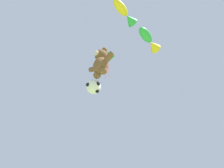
% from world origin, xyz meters
% --- Properties ---
extents(teddy_bear_kite, '(2.43, 1.07, 2.47)m').
position_xyz_m(teddy_bear_kite, '(-1.32, 4.06, 8.71)').
color(teddy_bear_kite, brown).
extents(soccer_ball_kite, '(1.08, 1.07, 0.99)m').
position_xyz_m(soccer_ball_kite, '(-2.07, 4.21, 7.11)').
color(soccer_ball_kite, white).
extents(fish_kite_emerald, '(0.97, 2.42, 0.81)m').
position_xyz_m(fish_kite_emerald, '(1.51, 6.28, 10.57)').
color(fish_kite_emerald, green).
extents(fish_kite_goldfin, '(0.85, 2.13, 0.74)m').
position_xyz_m(fish_kite_goldfin, '(1.38, 3.78, 11.28)').
color(fish_kite_goldfin, yellow).
extents(diamond_kite, '(1.01, 0.76, 3.11)m').
position_xyz_m(diamond_kite, '(-2.37, 5.68, 11.11)').
color(diamond_kite, green).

